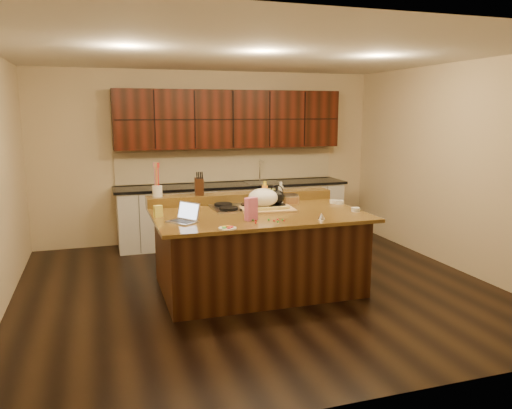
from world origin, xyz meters
name	(u,v)px	position (x,y,z in m)	size (l,w,h in m)	color
room	(257,175)	(0.00, 0.00, 1.35)	(5.52, 5.02, 2.72)	black
island	(257,250)	(0.00, 0.00, 0.46)	(2.40, 1.60, 0.92)	black
back_ledge	(241,197)	(0.00, 0.70, 0.98)	(2.40, 0.30, 0.12)	black
cooktop	(250,206)	(0.00, 0.30, 0.94)	(0.92, 0.52, 0.05)	gray
back_counter	(232,181)	(0.30, 2.23, 0.98)	(3.70, 0.66, 2.40)	silver
kettle	(277,197)	(0.30, 0.17, 1.05)	(0.20, 0.20, 0.18)	black
green_bowl	(270,195)	(0.30, 0.43, 1.04)	(0.28, 0.28, 0.15)	olive
laptop	(185,217)	(-0.89, -0.27, 0.98)	(0.36, 0.38, 0.21)	#B7B7BC
oil_bottle	(265,197)	(0.17, 0.24, 1.06)	(0.07, 0.07, 0.27)	orange
vinegar_bottle	(281,196)	(0.40, 0.29, 1.04)	(0.06, 0.06, 0.25)	silver
wooden_tray	(264,200)	(0.13, 0.13, 1.03)	(0.65, 0.52, 0.25)	tan
ramekin_a	(356,210)	(1.11, -0.32, 0.94)	(0.10, 0.10, 0.04)	white
ramekin_b	(340,202)	(1.15, 0.17, 0.94)	(0.10, 0.10, 0.04)	white
ramekin_c	(334,202)	(1.10, 0.23, 0.94)	(0.10, 0.10, 0.04)	white
strainer_bowl	(290,199)	(0.57, 0.43, 0.97)	(0.24, 0.24, 0.09)	#996B3F
kitchen_timer	(321,216)	(0.54, -0.58, 0.96)	(0.08, 0.08, 0.07)	silver
pink_bag	(251,209)	(-0.20, -0.40, 1.04)	(0.13, 0.07, 0.25)	#DA6699
candy_plate	(227,228)	(-0.54, -0.71, 0.93)	(0.18, 0.18, 0.01)	white
package_box	(158,211)	(-1.13, 0.08, 0.98)	(0.09, 0.06, 0.13)	#E6DC51
utensil_crock	(157,191)	(-1.06, 0.70, 1.11)	(0.12, 0.12, 0.14)	white
knife_block	(199,186)	(-0.54, 0.70, 1.15)	(0.11, 0.17, 0.21)	black
gumdrop_0	(284,220)	(0.12, -0.56, 0.93)	(0.02, 0.02, 0.02)	red
gumdrop_1	(283,220)	(0.11, -0.54, 0.93)	(0.02, 0.02, 0.02)	#198C26
gumdrop_2	(256,223)	(-0.20, -0.57, 0.93)	(0.02, 0.02, 0.02)	red
gumdrop_3	(269,220)	(-0.03, -0.48, 0.93)	(0.02, 0.02, 0.02)	#198C26
gumdrop_4	(278,219)	(0.07, -0.49, 0.93)	(0.02, 0.02, 0.02)	red
gumdrop_5	(278,222)	(0.03, -0.60, 0.93)	(0.02, 0.02, 0.02)	#198C26
gumdrop_6	(256,220)	(-0.17, -0.47, 0.93)	(0.02, 0.02, 0.02)	red
gumdrop_7	(253,220)	(-0.19, -0.44, 0.93)	(0.02, 0.02, 0.02)	#198C26
gumdrop_8	(274,221)	(0.02, -0.53, 0.93)	(0.02, 0.02, 0.02)	red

